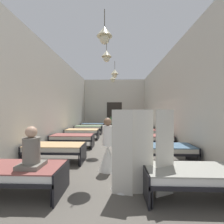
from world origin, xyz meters
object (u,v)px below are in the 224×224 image
object	(u,v)px
bed_left_row_4	(89,128)
nurse_near_aisle	(108,151)
nurse_far_aisle	(114,126)
potted_plant	(111,121)
bed_left_row_5	(93,125)
bed_right_row_1	(163,149)
bed_left_row_3	(82,132)
nurse_mid_aisle	(123,164)
bed_right_row_4	(138,128)
patient_seated_primary	(32,152)
privacy_screen	(143,152)
bed_right_row_0	(194,175)
bed_right_row_3	(143,132)
bed_left_row_1	(55,148)
bed_right_row_5	(135,125)
bed_left_row_2	(72,138)
bed_left_row_0	(16,172)
bed_right_row_2	(150,138)

from	to	relation	value
bed_left_row_4	nurse_near_aisle	xyz separation A→B (m)	(1.76, -6.33, 0.09)
bed_left_row_4	nurse_far_aisle	world-z (taller)	nurse_far_aisle
potted_plant	bed_left_row_5	bearing A→B (deg)	-156.68
bed_right_row_1	bed_left_row_3	size ratio (longest dim) A/B	1.00
nurse_mid_aisle	bed_right_row_4	bearing A→B (deg)	141.85
patient_seated_primary	privacy_screen	size ratio (longest dim) A/B	0.47
privacy_screen	nurse_far_aisle	bearing A→B (deg)	88.83
nurse_mid_aisle	patient_seated_primary	bearing A→B (deg)	-106.78
bed_right_row_1	patient_seated_primary	size ratio (longest dim) A/B	2.37
nurse_mid_aisle	patient_seated_primary	xyz separation A→B (m)	(-1.79, -0.34, 0.34)
nurse_near_aisle	nurse_mid_aisle	size ratio (longest dim) A/B	1.00
bed_right_row_1	bed_right_row_4	world-z (taller)	same
bed_right_row_1	nurse_far_aisle	world-z (taller)	nurse_far_aisle
bed_right_row_0	nurse_far_aisle	xyz separation A→B (m)	(-1.69, 7.79, 0.09)
bed_right_row_0	patient_seated_primary	bearing A→B (deg)	-179.04
bed_right_row_3	bed_left_row_5	bearing A→B (deg)	132.62
bed_left_row_3	nurse_mid_aisle	size ratio (longest dim) A/B	1.28
bed_right_row_4	privacy_screen	distance (m)	7.59
potted_plant	bed_right_row_0	bearing A→B (deg)	-78.69
patient_seated_primary	bed_right_row_4	bearing A→B (deg)	67.65
bed_left_row_1	bed_left_row_5	size ratio (longest dim) A/B	1.00
bed_left_row_5	bed_left_row_1	bearing A→B (deg)	-90.00
bed_right_row_5	bed_right_row_1	bearing A→B (deg)	-90.00
bed_left_row_2	bed_right_row_5	world-z (taller)	same
bed_right_row_4	bed_right_row_5	size ratio (longest dim) A/B	1.00
bed_left_row_0	bed_left_row_3	xyz separation A→B (m)	(0.00, 5.70, 0.00)
bed_left_row_0	bed_left_row_3	distance (m)	5.70
bed_right_row_1	potted_plant	distance (m)	8.48
nurse_far_aisle	privacy_screen	size ratio (longest dim) A/B	0.87
bed_right_row_3	privacy_screen	world-z (taller)	privacy_screen
bed_left_row_0	bed_left_row_2	size ratio (longest dim) A/B	1.00
bed_left_row_3	potted_plant	size ratio (longest dim) A/B	1.65
bed_right_row_4	privacy_screen	world-z (taller)	privacy_screen
bed_left_row_1	nurse_mid_aisle	size ratio (longest dim) A/B	1.28
bed_left_row_2	bed_left_row_5	distance (m)	5.70
bed_right_row_0	bed_right_row_5	world-z (taller)	same
bed_right_row_0	nurse_mid_aisle	size ratio (longest dim) A/B	1.28
bed_right_row_3	bed_right_row_1	bearing A→B (deg)	-90.00
bed_left_row_3	nurse_far_aisle	size ratio (longest dim) A/B	1.28
bed_right_row_1	privacy_screen	world-z (taller)	privacy_screen
bed_left_row_5	potted_plant	distance (m)	1.62
privacy_screen	bed_left_row_1	bearing A→B (deg)	137.80
bed_right_row_1	bed_left_row_3	world-z (taller)	same
bed_left_row_3	bed_right_row_4	bearing A→B (deg)	28.52
bed_left_row_5	nurse_far_aisle	bearing A→B (deg)	-43.57
bed_right_row_0	bed_right_row_1	xyz separation A→B (m)	(0.00, 1.90, 0.00)
bed_right_row_2	nurse_far_aisle	bearing A→B (deg)	113.03
bed_left_row_2	bed_left_row_0	bearing A→B (deg)	-90.00
patient_seated_primary	bed_right_row_1	bearing A→B (deg)	31.82
bed_left_row_2	nurse_far_aisle	xyz separation A→B (m)	(1.80, 3.99, 0.09)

